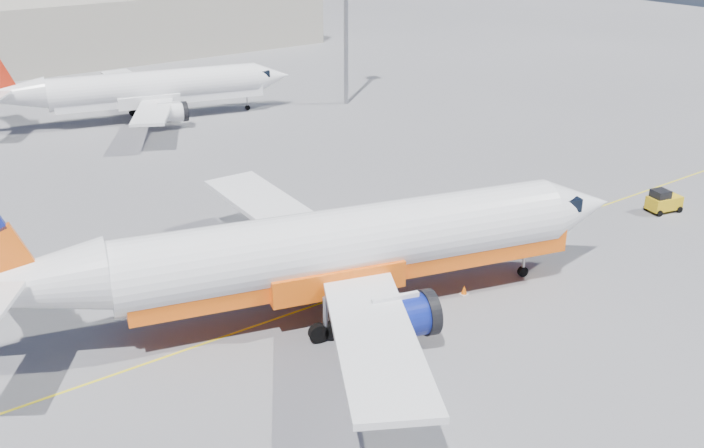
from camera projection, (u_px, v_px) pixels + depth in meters
ground at (422, 301)px, 42.13m from camera, size 240.00×240.00×0.00m
taxi_line at (387, 280)px, 44.36m from camera, size 70.00×0.15×0.01m
terminal_main at (63, 32)px, 98.97m from camera, size 70.00×14.00×8.00m
main_jet at (327, 250)px, 39.56m from camera, size 35.74×27.27×10.80m
second_jet at (146, 89)px, 74.37m from camera, size 29.80×22.80×9.00m
gse_tug at (663, 201)px, 53.60m from camera, size 2.51×1.87×1.63m
traffic_cone at (464, 290)px, 42.72m from camera, size 0.38×0.38×0.54m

